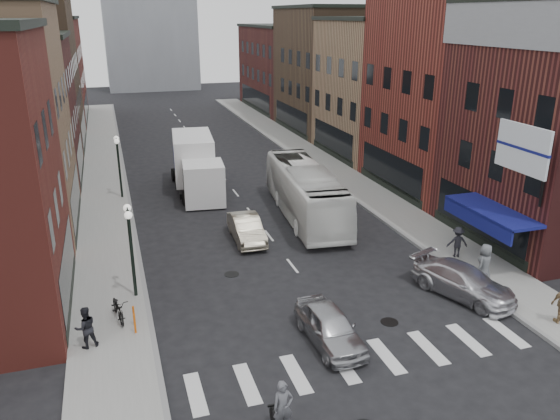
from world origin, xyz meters
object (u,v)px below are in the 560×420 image
object	(u,v)px
curb_car	(463,281)
ped_right_c	(485,264)
ped_right_a	(457,242)
billboard_sign	(524,150)
sedan_left_far	(246,229)
bike_rack	(134,319)
sedan_left_near	(330,327)
parked_bicycle	(118,308)
motorcycle_rider	(283,416)
transit_bus	(305,192)
ped_left_solo	(86,328)
streetlamp_near	(130,235)
box_truck	(196,166)
streetlamp_far	(118,156)

from	to	relation	value
curb_car	ped_right_c	xyz separation A→B (m)	(1.38, 0.48, 0.40)
ped_right_a	billboard_sign	bearing A→B (deg)	120.32
sedan_left_far	curb_car	world-z (taller)	curb_car
bike_rack	sedan_left_near	bearing A→B (deg)	-23.00
bike_rack	parked_bicycle	bearing A→B (deg)	120.47
motorcycle_rider	parked_bicycle	distance (m)	9.14
transit_bus	curb_car	bearing A→B (deg)	-69.18
ped_left_solo	ped_right_a	world-z (taller)	ped_left_solo
transit_bus	ped_left_solo	xyz separation A→B (m)	(-12.23, -10.73, -0.61)
streetlamp_near	motorcycle_rider	size ratio (longest dim) A/B	1.96
transit_bus	ped_left_solo	world-z (taller)	transit_bus
bike_rack	ped_right_a	size ratio (longest dim) A/B	0.52
motorcycle_rider	ped_left_solo	world-z (taller)	motorcycle_rider
motorcycle_rider	ped_left_solo	size ratio (longest dim) A/B	1.33
billboard_sign	motorcycle_rider	xyz separation A→B (m)	(-12.59, -6.40, -5.15)
billboard_sign	sedan_left_far	distance (m)	14.00
streetlamp_near	ped_left_solo	world-z (taller)	streetlamp_near
sedan_left_near	parked_bicycle	bearing A→B (deg)	150.30
sedan_left_far	ped_right_c	distance (m)	12.03
billboard_sign	ped_right_c	world-z (taller)	billboard_sign
bike_rack	box_truck	xyz separation A→B (m)	(5.17, 16.82, 1.27)
bike_rack	motorcycle_rider	world-z (taller)	motorcycle_rider
motorcycle_rider	sedan_left_far	world-z (taller)	motorcycle_rider
box_truck	transit_bus	xyz separation A→B (m)	(5.36, -6.81, -0.28)
box_truck	curb_car	world-z (taller)	box_truck
billboard_sign	streetlamp_near	world-z (taller)	billboard_sign
sedan_left_far	ped_left_solo	xyz separation A→B (m)	(-7.97, -8.18, 0.27)
ped_right_a	ped_right_c	bearing A→B (deg)	96.41
billboard_sign	bike_rack	bearing A→B (deg)	177.17
streetlamp_far	transit_bus	size ratio (longest dim) A/B	0.37
sedan_left_near	sedan_left_far	size ratio (longest dim) A/B	0.97
sedan_left_near	curb_car	distance (m)	7.00
sedan_left_far	parked_bicycle	distance (m)	9.44
motorcycle_rider	ped_right_a	distance (m)	15.10
streetlamp_near	bike_rack	world-z (taller)	streetlamp_near
transit_bus	sedan_left_near	bearing A→B (deg)	-100.58
ped_right_a	sedan_left_near	bearing A→B (deg)	46.97
sedan_left_near	ped_right_c	bearing A→B (deg)	11.88
box_truck	ped_left_solo	world-z (taller)	box_truck
box_truck	ped_left_solo	xyz separation A→B (m)	(-6.87, -17.54, -0.88)
motorcycle_rider	ped_right_a	xyz separation A→B (m)	(11.98, 9.19, -0.06)
billboard_sign	ped_right_a	distance (m)	5.94
bike_rack	curb_car	xyz separation A→B (m)	(13.62, -1.30, 0.13)
billboard_sign	box_truck	xyz separation A→B (m)	(-11.01, 17.62, -4.31)
motorcycle_rider	streetlamp_near	bearing A→B (deg)	109.87
bike_rack	motorcycle_rider	xyz separation A→B (m)	(3.59, -7.20, 0.43)
motorcycle_rider	streetlamp_far	bearing A→B (deg)	99.03
bike_rack	transit_bus	world-z (taller)	transit_bus
streetlamp_far	motorcycle_rider	xyz separation A→B (m)	(3.39, -23.90, -1.93)
streetlamp_far	box_truck	world-z (taller)	streetlamp_far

